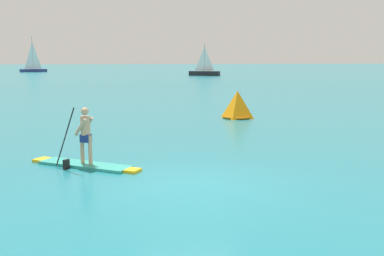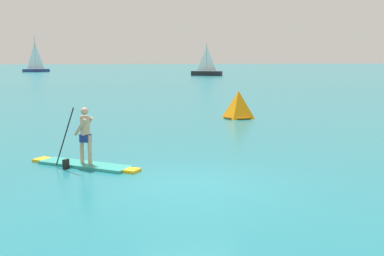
{
  "view_description": "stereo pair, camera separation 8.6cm",
  "coord_description": "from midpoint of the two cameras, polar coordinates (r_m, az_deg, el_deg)",
  "views": [
    {
      "loc": [
        -1.81,
        -10.21,
        3.01
      ],
      "look_at": [
        0.75,
        4.31,
        0.72
      ],
      "focal_mm": 42.18,
      "sensor_mm": 36.0,
      "label": 1
    },
    {
      "loc": [
        -1.73,
        -10.22,
        3.01
      ],
      "look_at": [
        0.75,
        4.31,
        0.72
      ],
      "focal_mm": 42.18,
      "sensor_mm": 36.0,
      "label": 2
    }
  ],
  "objects": [
    {
      "name": "paddleboarder_mid_center",
      "position": [
        12.98,
        -13.63,
        -3.23
      ],
      "size": [
        3.11,
        2.33,
        1.77
      ],
      "rotation": [
        0.0,
        0.0,
        2.54
      ],
      "color": "teal",
      "rests_on": "ground"
    },
    {
      "name": "ground",
      "position": [
        10.8,
        -0.18,
        -7.35
      ],
      "size": [
        440.0,
        440.0,
        0.0
      ],
      "primitive_type": "plane",
      "color": "#1E727F"
    },
    {
      "name": "sailboat_left_horizon",
      "position": [
        104.83,
        -19.46,
        7.25
      ],
      "size": [
        5.74,
        2.96,
        7.64
      ],
      "rotation": [
        0.0,
        0.0,
        3.45
      ],
      "color": "navy",
      "rests_on": "ground"
    },
    {
      "name": "race_marker_buoy",
      "position": [
        22.85,
        5.65,
        2.8
      ],
      "size": [
        1.69,
        1.69,
        1.38
      ],
      "color": "orange",
      "rests_on": "ground"
    },
    {
      "name": "sailboat_right_horizon",
      "position": [
        78.26,
        1.56,
        7.15
      ],
      "size": [
        5.34,
        3.75,
        5.41
      ],
      "rotation": [
        0.0,
        0.0,
        2.66
      ],
      "color": "black",
      "rests_on": "ground"
    }
  ]
}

